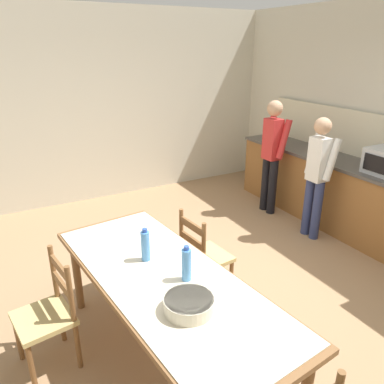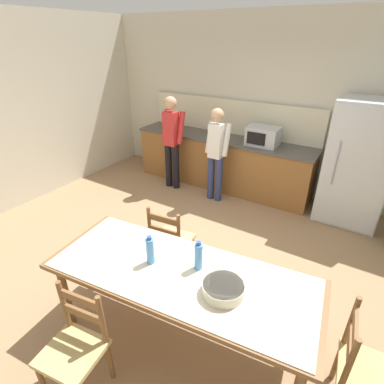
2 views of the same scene
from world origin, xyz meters
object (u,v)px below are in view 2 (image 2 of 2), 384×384
object	(u,v)px
chair_side_near_left	(76,347)
chair_head_end	(363,371)
refrigerator	(358,165)
person_at_sink	(172,139)
chair_side_far_left	(171,241)
bottle_near_centre	(150,250)
bottle_off_centre	(198,256)
person_at_counter	(216,151)
serving_bowl	(223,288)
dining_table	(181,279)
microwave	(263,136)

from	to	relation	value
chair_side_near_left	chair_head_end	world-z (taller)	same
refrigerator	person_at_sink	size ratio (longest dim) A/B	1.09
chair_side_far_left	bottle_near_centre	bearing A→B (deg)	107.57
chair_side_far_left	person_at_sink	size ratio (longest dim) A/B	0.55
bottle_off_centre	chair_head_end	xyz separation A→B (m)	(1.32, 0.04, -0.47)
refrigerator	person_at_counter	bearing A→B (deg)	-165.98
refrigerator	bottle_near_centre	distance (m)	3.32
bottle_near_centre	chair_side_near_left	size ratio (longest dim) A/B	0.30
serving_bowl	chair_side_near_left	world-z (taller)	chair_side_near_left
refrigerator	dining_table	distance (m)	3.20
refrigerator	microwave	xyz separation A→B (m)	(-1.43, 0.02, 0.18)
chair_side_far_left	person_at_sink	xyz separation A→B (m)	(-1.31, 1.89, 0.48)
serving_bowl	chair_side_near_left	size ratio (longest dim) A/B	0.35
bottle_near_centre	person_at_sink	xyz separation A→B (m)	(-1.62, 2.59, 0.01)
chair_head_end	person_at_counter	distance (m)	3.43
refrigerator	chair_side_near_left	xyz separation A→B (m)	(-1.41, -3.82, -0.45)
dining_table	chair_head_end	world-z (taller)	chair_head_end
bottle_near_centre	microwave	bearing A→B (deg)	92.89
chair_head_end	chair_side_far_left	xyz separation A→B (m)	(-2.01, 0.50, 0.00)
dining_table	bottle_off_centre	xyz separation A→B (m)	(0.10, 0.12, 0.20)
refrigerator	dining_table	xyz separation A→B (m)	(-0.99, -3.04, -0.19)
serving_bowl	person_at_counter	world-z (taller)	person_at_counter
dining_table	person_at_sink	xyz separation A→B (m)	(-1.91, 2.56, 0.22)
dining_table	person_at_sink	distance (m)	3.20
dining_table	bottle_near_centre	bearing A→B (deg)	-173.45
microwave	person_at_counter	distance (m)	0.80
microwave	chair_side_near_left	bearing A→B (deg)	-89.82
bottle_off_centre	chair_side_far_left	bearing A→B (deg)	141.79
chair_side_near_left	chair_side_far_left	world-z (taller)	same
bottle_off_centre	chair_side_near_left	distance (m)	1.15
refrigerator	chair_side_far_left	world-z (taller)	refrigerator
refrigerator	chair_head_end	distance (m)	2.94
bottle_off_centre	dining_table	bearing A→B (deg)	-129.58
serving_bowl	chair_side_far_left	distance (m)	1.27
microwave	person_at_counter	bearing A→B (deg)	-138.04
chair_side_near_left	chair_side_far_left	size ratio (longest dim) A/B	1.00
bottle_near_centre	bottle_off_centre	world-z (taller)	same
microwave	person_at_sink	size ratio (longest dim) A/B	0.30
refrigerator	chair_side_far_left	distance (m)	2.88
bottle_near_centre	serving_bowl	size ratio (longest dim) A/B	0.84
chair_side_near_left	chair_side_far_left	xyz separation A→B (m)	(-0.16, 1.45, 0.00)
bottle_near_centre	person_at_counter	bearing A→B (deg)	105.95
bottle_off_centre	serving_bowl	world-z (taller)	bottle_off_centre
bottle_off_centre	person_at_sink	size ratio (longest dim) A/B	0.16
bottle_off_centre	person_at_counter	size ratio (longest dim) A/B	0.17
refrigerator	serving_bowl	xyz separation A→B (m)	(-0.59, -3.06, -0.06)
chair_side_far_left	chair_side_near_left	bearing A→B (deg)	90.19
bottle_near_centre	serving_bowl	xyz separation A→B (m)	(0.68, 0.01, -0.07)
chair_side_near_left	person_at_sink	distance (m)	3.68
bottle_off_centre	chair_head_end	world-z (taller)	bottle_off_centre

